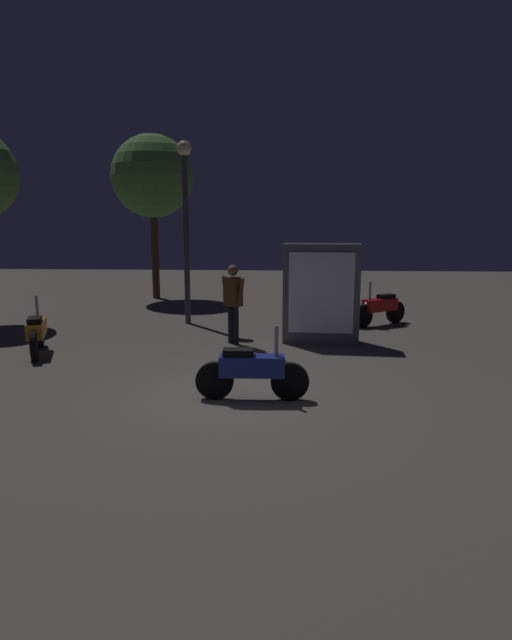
{
  "coord_description": "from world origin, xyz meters",
  "views": [
    {
      "loc": [
        0.85,
        -7.6,
        2.62
      ],
      "look_at": [
        0.37,
        0.96,
        1.0
      ],
      "focal_mm": 30.29,
      "sensor_mm": 36.0,
      "label": 1
    }
  ],
  "objects_px": {
    "motorcycle_blue_foreground": "(252,371)",
    "kiosk_billboard": "(321,294)",
    "motorcycle_orange_parked_left": "(37,332)",
    "person_rider_beside": "(233,297)",
    "motorcycle_red_parked_right": "(380,308)",
    "streetlamp_near": "(186,208)"
  },
  "relations": [
    {
      "from": "motorcycle_red_parked_right",
      "to": "motorcycle_orange_parked_left",
      "type": "bearing_deg",
      "value": -10.02
    },
    {
      "from": "motorcycle_blue_foreground",
      "to": "person_rider_beside",
      "type": "xyz_separation_m",
      "value": [
        -0.62,
        3.57,
        0.56
      ]
    },
    {
      "from": "motorcycle_blue_foreground",
      "to": "kiosk_billboard",
      "type": "relative_size",
      "value": 0.79
    },
    {
      "from": "motorcycle_orange_parked_left",
      "to": "kiosk_billboard",
      "type": "relative_size",
      "value": 0.76
    },
    {
      "from": "motorcycle_orange_parked_left",
      "to": "motorcycle_red_parked_right",
      "type": "height_order",
      "value": "same"
    },
    {
      "from": "motorcycle_orange_parked_left",
      "to": "person_rider_beside",
      "type": "height_order",
      "value": "person_rider_beside"
    },
    {
      "from": "person_rider_beside",
      "to": "motorcycle_red_parked_right",
      "type": "bearing_deg",
      "value": -15.16
    },
    {
      "from": "motorcycle_blue_foreground",
      "to": "motorcycle_orange_parked_left",
      "type": "distance_m",
      "value": 5.02
    },
    {
      "from": "motorcycle_orange_parked_left",
      "to": "motorcycle_red_parked_right",
      "type": "bearing_deg",
      "value": -84.57
    },
    {
      "from": "motorcycle_blue_foreground",
      "to": "streetlamp_near",
      "type": "xyz_separation_m",
      "value": [
        -1.99,
        5.76,
        2.43
      ]
    },
    {
      "from": "motorcycle_orange_parked_left",
      "to": "person_rider_beside",
      "type": "bearing_deg",
      "value": -93.08
    },
    {
      "from": "motorcycle_orange_parked_left",
      "to": "kiosk_billboard",
      "type": "xyz_separation_m",
      "value": [
        5.6,
        1.33,
        0.61
      ]
    },
    {
      "from": "streetlamp_near",
      "to": "kiosk_billboard",
      "type": "bearing_deg",
      "value": -31.35
    },
    {
      "from": "streetlamp_near",
      "to": "kiosk_billboard",
      "type": "xyz_separation_m",
      "value": [
        3.22,
        -1.96,
        -1.82
      ]
    },
    {
      "from": "motorcycle_red_parked_right",
      "to": "streetlamp_near",
      "type": "relative_size",
      "value": 0.32
    },
    {
      "from": "motorcycle_blue_foreground",
      "to": "motorcycle_red_parked_right",
      "type": "bearing_deg",
      "value": 63.0
    },
    {
      "from": "motorcycle_red_parked_right",
      "to": "kiosk_billboard",
      "type": "height_order",
      "value": "kiosk_billboard"
    },
    {
      "from": "motorcycle_orange_parked_left",
      "to": "kiosk_billboard",
      "type": "height_order",
      "value": "kiosk_billboard"
    },
    {
      "from": "motorcycle_blue_foreground",
      "to": "streetlamp_near",
      "type": "height_order",
      "value": "streetlamp_near"
    },
    {
      "from": "motorcycle_blue_foreground",
      "to": "motorcycle_red_parked_right",
      "type": "height_order",
      "value": "same"
    },
    {
      "from": "motorcycle_orange_parked_left",
      "to": "streetlamp_near",
      "type": "bearing_deg",
      "value": -55.23
    },
    {
      "from": "motorcycle_blue_foreground",
      "to": "kiosk_billboard",
      "type": "distance_m",
      "value": 4.04
    }
  ]
}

